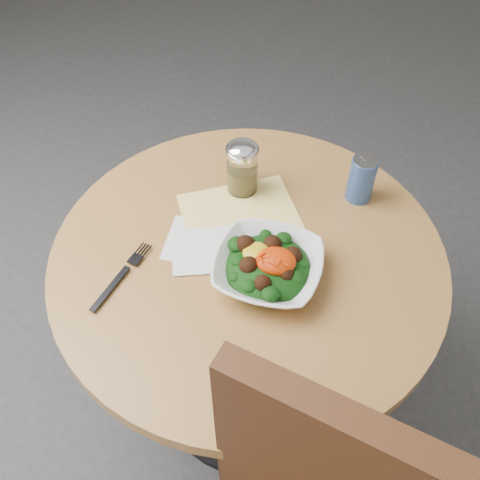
% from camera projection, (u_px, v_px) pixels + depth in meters
% --- Properties ---
extents(ground, '(6.00, 6.00, 0.00)m').
position_uv_depth(ground, '(245.00, 394.00, 1.78)').
color(ground, '#303033').
rests_on(ground, ground).
extents(table, '(0.90, 0.90, 0.75)m').
position_uv_depth(table, '(247.00, 301.00, 1.36)').
color(table, black).
rests_on(table, ground).
extents(cloth_napkin, '(0.34, 0.33, 0.00)m').
position_uv_depth(cloth_napkin, '(242.00, 220.00, 1.28)').
color(cloth_napkin, yellow).
rests_on(cloth_napkin, table).
extents(paper_napkins, '(0.18, 0.18, 0.00)m').
position_uv_depth(paper_napkins, '(200.00, 245.00, 1.22)').
color(paper_napkins, silver).
rests_on(paper_napkins, table).
extents(salad_bowl, '(0.27, 0.27, 0.09)m').
position_uv_depth(salad_bowl, '(268.00, 267.00, 1.14)').
color(salad_bowl, white).
rests_on(salad_bowl, table).
extents(fork, '(0.09, 0.20, 0.00)m').
position_uv_depth(fork, '(123.00, 274.00, 1.17)').
color(fork, black).
rests_on(fork, table).
extents(spice_shaker, '(0.08, 0.08, 0.14)m').
position_uv_depth(spice_shaker, '(242.00, 168.00, 1.29)').
color(spice_shaker, silver).
rests_on(spice_shaker, table).
extents(beverage_can, '(0.06, 0.06, 0.12)m').
position_uv_depth(beverage_can, '(362.00, 179.00, 1.28)').
color(beverage_can, navy).
rests_on(beverage_can, table).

